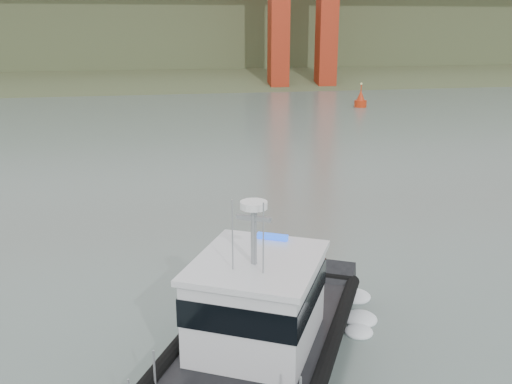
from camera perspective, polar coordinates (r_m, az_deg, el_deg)
ground at (r=20.08m, az=1.16°, el=-13.95°), size 400.00×400.00×0.00m
headlands at (r=142.51m, az=-9.94°, el=14.89°), size 500.00×105.36×27.12m
patrol_boat at (r=17.03m, az=-0.25°, el=-14.33°), size 9.39×12.47×5.75m
nav_buoy at (r=75.10m, az=10.41°, el=9.01°), size 1.56×1.56×3.25m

